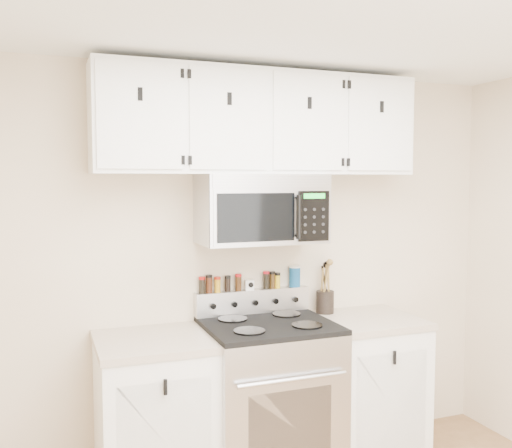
{
  "coord_description": "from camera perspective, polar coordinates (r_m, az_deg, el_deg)",
  "views": [
    {
      "loc": [
        -1.26,
        -1.69,
        1.8
      ],
      "look_at": [
        -0.07,
        1.45,
        1.55
      ],
      "focal_mm": 40.0,
      "sensor_mm": 36.0,
      "label": 1
    }
  ],
  "objects": [
    {
      "name": "spice_jar_2",
      "position": [
        3.61,
        -3.87,
        -6.05
      ],
      "size": [
        0.04,
        0.04,
        0.1
      ],
      "color": "#BF8A16",
      "rests_on": "range"
    },
    {
      "name": "spice_jar_6",
      "position": [
        3.73,
        1.64,
        -5.6
      ],
      "size": [
        0.04,
        0.04,
        0.11
      ],
      "color": "#38240D",
      "rests_on": "range"
    },
    {
      "name": "utensil_crock",
      "position": [
        3.85,
        6.92,
        -7.56
      ],
      "size": [
        0.12,
        0.12,
        0.35
      ],
      "color": "black",
      "rests_on": "base_cabinet_right"
    },
    {
      "name": "spice_jar_1",
      "position": [
        3.59,
        -4.71,
        -5.98
      ],
      "size": [
        0.04,
        0.04,
        0.11
      ],
      "color": "#3C1C0E",
      "rests_on": "range"
    },
    {
      "name": "kitchen_timer",
      "position": [
        3.68,
        -0.64,
        -6.11
      ],
      "size": [
        0.06,
        0.06,
        0.06
      ],
      "primitive_type": "cube",
      "rotation": [
        0.0,
        0.0,
        -0.26
      ],
      "color": "white",
      "rests_on": "range"
    },
    {
      "name": "upper_cabinets",
      "position": [
        3.52,
        0.39,
        10.05
      ],
      "size": [
        2.0,
        0.35,
        0.62
      ],
      "color": "white",
      "rests_on": "back_wall"
    },
    {
      "name": "salt_canister",
      "position": [
        3.79,
        3.89,
        -5.25
      ],
      "size": [
        0.07,
        0.07,
        0.14
      ],
      "color": "navy",
      "rests_on": "range"
    },
    {
      "name": "spice_jar_0",
      "position": [
        3.58,
        -5.42,
        -6.09
      ],
      "size": [
        0.04,
        0.04,
        0.1
      ],
      "color": "black",
      "rests_on": "range"
    },
    {
      "name": "spice_jar_5",
      "position": [
        3.71,
        1.03,
        -5.6
      ],
      "size": [
        0.04,
        0.04,
        0.11
      ],
      "color": "black",
      "rests_on": "range"
    },
    {
      "name": "spice_jar_4",
      "position": [
        3.65,
        -1.77,
        -5.84
      ],
      "size": [
        0.04,
        0.04,
        0.11
      ],
      "color": "#3B210E",
      "rests_on": "range"
    },
    {
      "name": "spice_jar_3",
      "position": [
        3.63,
        -2.85,
        -5.96
      ],
      "size": [
        0.04,
        0.04,
        0.1
      ],
      "color": "black",
      "rests_on": "range"
    },
    {
      "name": "spice_jar_7",
      "position": [
        3.75,
        2.16,
        -5.64
      ],
      "size": [
        0.04,
        0.04,
        0.1
      ],
      "color": "gold",
      "rests_on": "range"
    },
    {
      "name": "microwave",
      "position": [
        3.48,
        0.54,
        1.54
      ],
      "size": [
        0.76,
        0.44,
        0.42
      ],
      "color": "#9E9EA3",
      "rests_on": "back_wall"
    },
    {
      "name": "range",
      "position": [
        3.61,
        1.28,
        -16.99
      ],
      "size": [
        0.76,
        0.65,
        1.1
      ],
      "color": "#B7B7BA",
      "rests_on": "floor"
    },
    {
      "name": "base_cabinet_left",
      "position": [
        3.46,
        -10.11,
        -18.49
      ],
      "size": [
        0.64,
        0.62,
        0.92
      ],
      "color": "white",
      "rests_on": "floor"
    },
    {
      "name": "base_cabinet_right",
      "position": [
        3.93,
        10.89,
        -15.65
      ],
      "size": [
        0.64,
        0.62,
        0.92
      ],
      "color": "white",
      "rests_on": "floor"
    },
    {
      "name": "back_wall",
      "position": [
        3.7,
        -0.54,
        -4.2
      ],
      "size": [
        3.5,
        0.01,
        2.5
      ],
      "primitive_type": "cube",
      "color": "#BDAB8E",
      "rests_on": "floor"
    }
  ]
}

